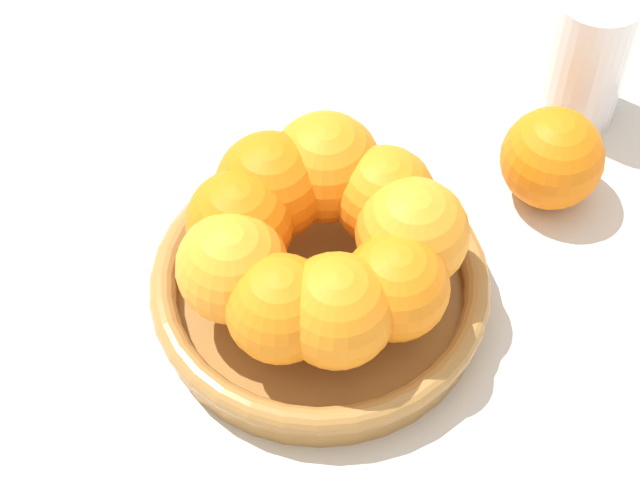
% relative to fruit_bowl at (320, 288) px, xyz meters
% --- Properties ---
extents(ground_plane, '(4.00, 4.00, 0.00)m').
position_rel_fruit_bowl_xyz_m(ground_plane, '(0.00, 0.00, -0.02)').
color(ground_plane, beige).
extents(fruit_bowl, '(0.25, 0.25, 0.04)m').
position_rel_fruit_bowl_xyz_m(fruit_bowl, '(0.00, 0.00, 0.00)').
color(fruit_bowl, '#A57238').
rests_on(fruit_bowl, ground_plane).
extents(orange_pile, '(0.21, 0.21, 0.08)m').
position_rel_fruit_bowl_xyz_m(orange_pile, '(0.00, 0.00, 0.06)').
color(orange_pile, orange).
rests_on(orange_pile, fruit_bowl).
extents(stray_orange, '(0.08, 0.08, 0.08)m').
position_rel_fruit_bowl_xyz_m(stray_orange, '(0.20, 0.07, 0.02)').
color(stray_orange, orange).
rests_on(stray_orange, ground_plane).
extents(drinking_glass, '(0.07, 0.07, 0.12)m').
position_rel_fruit_bowl_xyz_m(drinking_glass, '(0.25, 0.16, 0.04)').
color(drinking_glass, white).
rests_on(drinking_glass, ground_plane).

